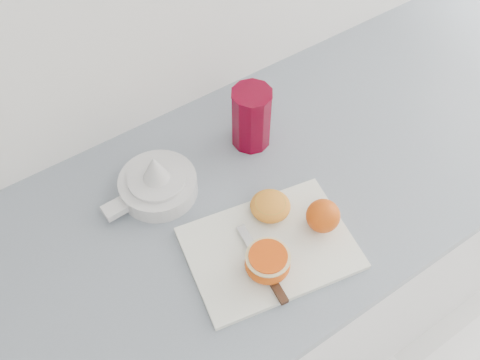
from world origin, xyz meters
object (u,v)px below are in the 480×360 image
Objects in this scene: citrus_juicer at (157,183)px; red_tumbler at (251,119)px; cutting_board at (270,248)px; half_orange at (268,263)px; counter at (236,297)px.

citrus_juicer is 1.41× the size of red_tumbler.
red_tumbler is at bearing 62.55° from cutting_board.
citrus_juicer is at bearing 105.35° from half_orange.
cutting_board is at bearing 47.22° from half_orange.
half_orange reaches higher than counter.
counter is 0.54m from red_tumbler.
citrus_juicer is at bearing 135.85° from counter.
counter is 0.51m from half_orange.
counter is at bearing 76.83° from half_orange.
cutting_board is 2.15× the size of red_tumbler.
half_orange is at bearing -103.17° from counter.
half_orange is (-0.03, -0.04, 0.03)m from cutting_board.
red_tumbler reaches higher than citrus_juicer.
half_orange reaches higher than cutting_board.
half_orange is at bearing -132.78° from cutting_board.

